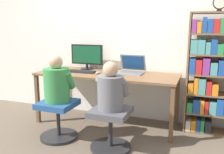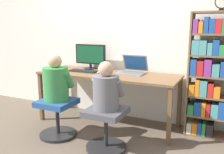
{
  "view_description": "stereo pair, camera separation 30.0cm",
  "coord_description": "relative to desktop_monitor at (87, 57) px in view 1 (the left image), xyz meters",
  "views": [
    {
      "loc": [
        1.29,
        -2.92,
        1.44
      ],
      "look_at": [
        0.14,
        0.2,
        0.75
      ],
      "focal_mm": 40.0,
      "sensor_mm": 36.0,
      "label": 1
    },
    {
      "loc": [
        1.57,
        -2.8,
        1.44
      ],
      "look_at": [
        0.14,
        0.2,
        0.75
      ],
      "focal_mm": 40.0,
      "sensor_mm": 36.0,
      "label": 2
    }
  ],
  "objects": [
    {
      "name": "ground_plane",
      "position": [
        0.42,
        -0.59,
        -0.96
      ],
      "size": [
        14.0,
        14.0,
        0.0
      ],
      "primitive_type": "plane",
      "color": "brown"
    },
    {
      "name": "wall_back",
      "position": [
        0.42,
        0.19,
        0.34
      ],
      "size": [
        10.0,
        0.05,
        2.6
      ],
      "color": "white",
      "rests_on": "ground_plane"
    },
    {
      "name": "desk",
      "position": [
        0.42,
        -0.23,
        -0.27
      ],
      "size": [
        2.04,
        0.71,
        0.76
      ],
      "color": "brown",
      "rests_on": "ground_plane"
    },
    {
      "name": "desktop_monitor",
      "position": [
        0.0,
        0.0,
        0.0
      ],
      "size": [
        0.53,
        0.2,
        0.39
      ],
      "color": "black",
      "rests_on": "desk"
    },
    {
      "name": "laptop",
      "position": [
        0.74,
        -0.07,
        -0.15
      ],
      "size": [
        0.38,
        0.37,
        0.26
      ],
      "color": "gray",
      "rests_on": "desk"
    },
    {
      "name": "keyboard",
      "position": [
        0.03,
        -0.28,
        -0.19
      ],
      "size": [
        0.43,
        0.15,
        0.03
      ],
      "color": "#232326",
      "rests_on": "desk"
    },
    {
      "name": "computer_mouse_by_keyboard",
      "position": [
        0.31,
        -0.29,
        -0.18
      ],
      "size": [
        0.06,
        0.1,
        0.03
      ],
      "color": "#99999E",
      "rests_on": "desk"
    },
    {
      "name": "office_chair_left",
      "position": [
        0.02,
        -0.91,
        -0.67
      ],
      "size": [
        0.48,
        0.48,
        0.49
      ],
      "color": "#262628",
      "rests_on": "ground_plane"
    },
    {
      "name": "office_chair_right",
      "position": [
        0.75,
        -0.95,
        -0.67
      ],
      "size": [
        0.48,
        0.48,
        0.49
      ],
      "color": "#262628",
      "rests_on": "ground_plane"
    },
    {
      "name": "person_at_monitor",
      "position": [
        0.02,
        -0.9,
        -0.22
      ],
      "size": [
        0.39,
        0.32,
        0.59
      ],
      "color": "#388C47",
      "rests_on": "office_chair_left"
    },
    {
      "name": "person_at_laptop",
      "position": [
        0.75,
        -0.95,
        -0.23
      ],
      "size": [
        0.37,
        0.3,
        0.55
      ],
      "color": "slate",
      "rests_on": "office_chair_right"
    },
    {
      "name": "bookshelf",
      "position": [
        1.83,
        -0.07,
        -0.16
      ],
      "size": [
        0.72,
        0.29,
        1.6
      ],
      "color": "brown",
      "rests_on": "ground_plane"
    },
    {
      "name": "desk_clock",
      "position": [
        1.85,
        -0.13,
        0.74
      ],
      "size": [
        0.16,
        0.03,
        0.18
      ],
      "color": "black",
      "rests_on": "bookshelf"
    }
  ]
}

